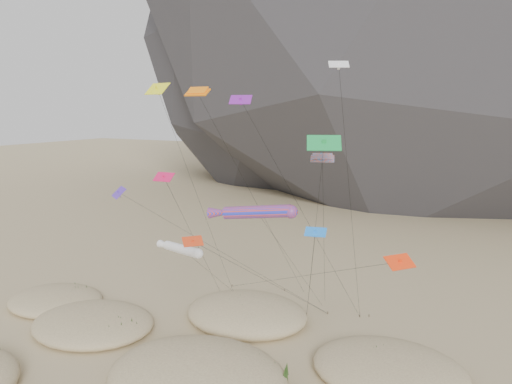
% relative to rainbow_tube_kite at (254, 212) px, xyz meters
% --- Properties ---
extents(dunes, '(50.64, 37.06, 4.00)m').
position_rel_rainbow_tube_kite_xyz_m(dunes, '(-4.04, -8.63, -12.47)').
color(dunes, '#CCB789').
rests_on(dunes, ground).
extents(dune_grass, '(42.01, 29.09, 1.53)m').
position_rel_rainbow_tube_kite_xyz_m(dune_grass, '(-3.44, -8.08, -12.34)').
color(dune_grass, black).
rests_on(dune_grass, ground).
extents(kite_stakes, '(18.23, 6.95, 0.30)m').
position_rel_rainbow_tube_kite_xyz_m(kite_stakes, '(-0.86, 10.70, -13.03)').
color(kite_stakes, '#3F2D1E').
rests_on(kite_stakes, ground).
extents(rainbow_tube_kite, '(8.88, 13.33, 14.17)m').
position_rel_rainbow_tube_kite_xyz_m(rainbow_tube_kite, '(0.00, 0.00, 0.00)').
color(rainbow_tube_kite, '#ED4019').
rests_on(rainbow_tube_kite, ground).
extents(white_tube_kite, '(7.13, 13.97, 10.13)m').
position_rel_rainbow_tube_kite_xyz_m(white_tube_kite, '(-6.71, -2.51, -3.80)').
color(white_tube_kite, white).
rests_on(white_tube_kite, ground).
extents(orange_parafoil, '(10.23, 10.42, 25.01)m').
position_rel_rainbow_tube_kite_xyz_m(orange_parafoil, '(-9.68, 5.57, 11.05)').
color(orange_parafoil, orange).
rests_on(orange_parafoil, ground).
extents(multi_parafoil, '(4.72, 12.68, 18.78)m').
position_rel_rainbow_tube_kite_xyz_m(multi_parafoil, '(5.91, 1.92, 4.93)').
color(multi_parafoil, '#FF4A1A').
rests_on(multi_parafoil, ground).
extents(delta_kites, '(31.95, 21.49, 26.64)m').
position_rel_rainbow_tube_kite_xyz_m(delta_kites, '(-0.40, -1.31, 4.31)').
color(delta_kites, purple).
rests_on(delta_kites, ground).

